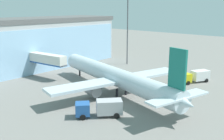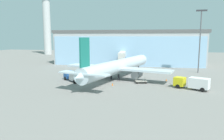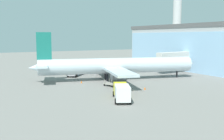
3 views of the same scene
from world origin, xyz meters
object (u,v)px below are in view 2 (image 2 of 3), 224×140
control_tower (46,16)px  baggage_cart (141,81)px  apron_light_mast (200,36)px  airplane (118,66)px  fuel_truck (193,83)px  safety_cone_nose (112,84)px  jet_bridge (122,55)px  catering_truck (74,76)px  safety_cone_wingtip (166,80)px

control_tower → baggage_cart: (67.52, -76.16, -23.61)m
apron_light_mast → airplane: (-22.72, -15.71, -8.15)m
fuel_truck → safety_cone_nose: size_ratio=13.74×
jet_bridge → apron_light_mast: (25.48, -5.72, 7.00)m
fuel_truck → safety_cone_nose: 17.73m
catering_truck → safety_cone_wingtip: catering_truck is taller
jet_bridge → apron_light_mast: 27.04m
control_tower → safety_cone_wingtip: size_ratio=74.04×
catering_truck → safety_cone_wingtip: 23.74m
fuel_truck → safety_cone_nose: (-17.69, -0.17, -1.19)m
control_tower → safety_cone_nose: bearing=-52.6°
baggage_cart → safety_cone_nose: bearing=16.5°
jet_bridge → control_tower: (-58.17, 50.18, 19.62)m
jet_bridge → airplane: bearing=-179.4°
airplane → fuel_truck: bearing=-101.2°
safety_cone_nose → safety_cone_wingtip: same height
safety_cone_wingtip → airplane: bearing=178.9°
jet_bridge → airplane: 21.64m
baggage_cart → safety_cone_wingtip: bearing=-161.0°
catering_truck → control_tower: bearing=-16.6°
apron_light_mast → catering_truck: bearing=-146.5°
jet_bridge → control_tower: bearing=42.4°
control_tower → catering_truck: bearing=-56.9°
baggage_cart → safety_cone_wingtip: (6.10, 4.32, -0.23)m
apron_light_mast → safety_cone_wingtip: size_ratio=35.36×
safety_cone_nose → fuel_truck: bearing=0.5°
control_tower → safety_cone_wingtip: (73.62, -71.84, -23.83)m
catering_truck → baggage_cart: size_ratio=2.23×
apron_light_mast → baggage_cart: apron_light_mast is taller
control_tower → airplane: 96.29m
jet_bridge → apron_light_mast: size_ratio=0.74×
safety_cone_wingtip → baggage_cart: bearing=-144.7°
jet_bridge → baggage_cart: bearing=-167.0°
fuel_truck → airplane: bearing=-0.7°
safety_cone_wingtip → jet_bridge: bearing=125.5°
fuel_truck → control_tower: bearing=-21.0°
control_tower → baggage_cart: control_tower is taller
control_tower → catering_truck: control_tower is taller
control_tower → safety_cone_wingtip: control_tower is taller
safety_cone_wingtip → control_tower: bearing=135.7°
control_tower → fuel_truck: size_ratio=5.39×
catering_truck → safety_cone_nose: (10.59, -2.41, -1.19)m
control_tower → apron_light_mast: bearing=-33.8°
baggage_cart → safety_cone_wingtip: size_ratio=5.70×
fuel_truck → baggage_cart: 12.10m
baggage_cart → fuel_truck: bearing=145.1°
control_tower → jet_bridge: bearing=-40.8°
jet_bridge → airplane: airplane is taller
baggage_cart → safety_cone_nose: (-6.27, -4.02, -0.23)m
apron_light_mast → airplane: apron_light_mast is taller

